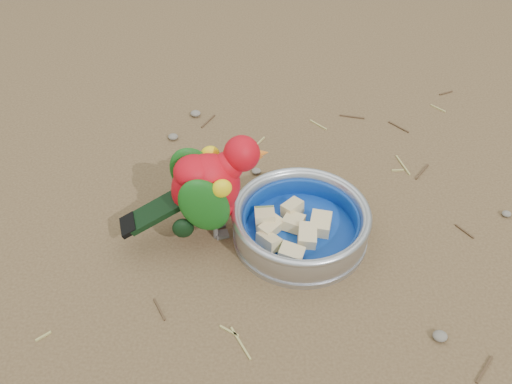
# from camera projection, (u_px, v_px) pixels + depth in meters

# --- Properties ---
(ground) EXTENTS (60.00, 60.00, 0.00)m
(ground) POSITION_uv_depth(u_px,v_px,m) (317.00, 225.00, 0.99)
(ground) COLOR brown
(food_bowl) EXTENTS (0.23, 0.23, 0.02)m
(food_bowl) POSITION_uv_depth(u_px,v_px,m) (300.00, 234.00, 0.96)
(food_bowl) COLOR #B2B2BA
(food_bowl) RESTS_ON ground
(bowl_wall) EXTENTS (0.23, 0.23, 0.04)m
(bowl_wall) POSITION_uv_depth(u_px,v_px,m) (301.00, 221.00, 0.94)
(bowl_wall) COLOR #B2B2BA
(bowl_wall) RESTS_ON food_bowl
(fruit_wedges) EXTENTS (0.14, 0.14, 0.03)m
(fruit_wedges) POSITION_uv_depth(u_px,v_px,m) (301.00, 224.00, 0.95)
(fruit_wedges) COLOR beige
(fruit_wedges) RESTS_ON food_bowl
(lory_parrot) EXTENTS (0.25, 0.17, 0.18)m
(lory_parrot) POSITION_uv_depth(u_px,v_px,m) (209.00, 193.00, 0.92)
(lory_parrot) COLOR red
(lory_parrot) RESTS_ON ground
(ground_debris) EXTENTS (0.90, 0.80, 0.01)m
(ground_debris) POSITION_uv_depth(u_px,v_px,m) (324.00, 223.00, 0.99)
(ground_debris) COLOR tan
(ground_debris) RESTS_ON ground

